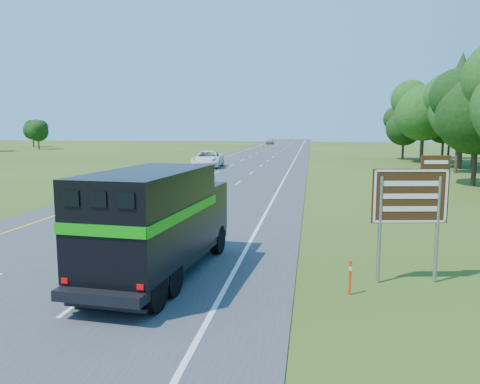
% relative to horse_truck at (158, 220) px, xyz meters
% --- Properties ---
extents(road, '(15.00, 260.00, 0.04)m').
position_rel_horse_truck_xyz_m(road, '(-3.27, 46.05, -1.84)').
color(road, '#38383A').
rests_on(road, ground).
extents(lane_markings, '(11.15, 260.00, 0.01)m').
position_rel_horse_truck_xyz_m(lane_markings, '(-3.27, 46.05, -1.81)').
color(lane_markings, yellow).
rests_on(lane_markings, road).
extents(horse_truck, '(2.99, 7.85, 3.40)m').
position_rel_horse_truck_xyz_m(horse_truck, '(0.00, 0.00, 0.00)').
color(horse_truck, black).
rests_on(horse_truck, road).
extents(white_suv, '(3.81, 7.24, 1.94)m').
position_rel_horse_truck_xyz_m(white_suv, '(-7.36, 39.94, -0.85)').
color(white_suv, white).
rests_on(white_suv, road).
extents(far_car, '(2.23, 5.24, 1.77)m').
position_rel_horse_truck_xyz_m(far_car, '(-7.07, 117.83, -0.94)').
color(far_car, '#AFAFB6').
rests_on(far_car, road).
extents(exit_sign, '(2.26, 0.45, 3.87)m').
position_rel_horse_truck_xyz_m(exit_sign, '(7.61, 0.76, 0.65)').
color(exit_sign, gray).
rests_on(exit_sign, ground).
extents(delineator, '(0.08, 0.05, 0.99)m').
position_rel_horse_truck_xyz_m(delineator, '(5.79, -0.60, -1.33)').
color(delineator, '#FB340D').
rests_on(delineator, ground).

